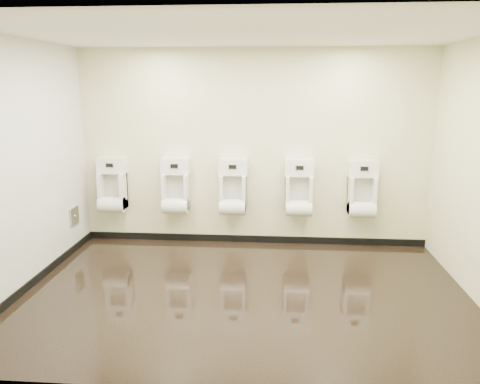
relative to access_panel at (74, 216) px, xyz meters
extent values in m
cube|color=black|center=(2.48, -1.20, -0.50)|extent=(5.00, 3.50, 0.00)
cube|color=silver|center=(2.48, -1.20, 2.30)|extent=(5.00, 3.50, 0.00)
cube|color=beige|center=(2.48, 0.55, 0.90)|extent=(5.00, 0.02, 2.80)
cube|color=beige|center=(2.48, -2.95, 0.90)|extent=(5.00, 0.02, 2.80)
cube|color=beige|center=(-0.02, -1.20, 0.90)|extent=(0.02, 3.50, 2.80)
cube|color=white|center=(-0.01, -1.20, 0.90)|extent=(0.01, 3.50, 2.80)
cube|color=black|center=(2.48, 0.54, -0.45)|extent=(5.00, 0.02, 0.10)
cube|color=black|center=(-0.01, -1.20, -0.45)|extent=(0.02, 3.50, 0.10)
cube|color=#9E9EA3|center=(0.00, 0.00, 0.00)|extent=(0.03, 0.25, 0.25)
cylinder|color=silver|center=(0.02, 0.00, 0.00)|extent=(0.02, 0.04, 0.04)
cube|color=silver|center=(0.42, 0.42, 0.27)|extent=(0.37, 0.27, 0.52)
cube|color=silver|center=(0.42, 0.50, 0.31)|extent=(0.28, 0.01, 0.40)
cylinder|color=silver|center=(0.42, 0.35, 0.09)|extent=(0.37, 0.23, 0.23)
cube|color=silver|center=(0.42, 0.45, 0.65)|extent=(0.41, 0.19, 0.23)
cube|color=black|center=(0.42, 0.35, 0.67)|extent=(0.10, 0.01, 0.06)
cube|color=silver|center=(0.42, 0.35, 0.67)|extent=(0.12, 0.01, 0.08)
cylinder|color=silver|center=(0.63, 0.45, 0.65)|extent=(0.01, 0.03, 0.03)
cube|color=silver|center=(1.36, 0.42, 0.27)|extent=(0.37, 0.27, 0.52)
cube|color=silver|center=(1.36, 0.50, 0.31)|extent=(0.28, 0.01, 0.40)
cylinder|color=silver|center=(1.36, 0.35, 0.09)|extent=(0.37, 0.23, 0.23)
cube|color=silver|center=(1.36, 0.45, 0.65)|extent=(0.41, 0.19, 0.23)
cube|color=black|center=(1.36, 0.35, 0.67)|extent=(0.10, 0.01, 0.06)
cube|color=silver|center=(1.36, 0.35, 0.67)|extent=(0.12, 0.01, 0.08)
cylinder|color=silver|center=(1.58, 0.45, 0.65)|extent=(0.01, 0.03, 0.03)
cube|color=silver|center=(2.20, 0.42, 0.27)|extent=(0.37, 0.27, 0.52)
cube|color=silver|center=(2.20, 0.50, 0.31)|extent=(0.28, 0.01, 0.40)
cylinder|color=silver|center=(2.20, 0.35, 0.09)|extent=(0.37, 0.23, 0.23)
cube|color=silver|center=(2.20, 0.45, 0.65)|extent=(0.41, 0.19, 0.23)
cube|color=black|center=(2.20, 0.35, 0.67)|extent=(0.10, 0.01, 0.06)
cube|color=silver|center=(2.20, 0.35, 0.67)|extent=(0.12, 0.01, 0.08)
cylinder|color=silver|center=(2.41, 0.45, 0.65)|extent=(0.01, 0.03, 0.03)
cube|color=silver|center=(3.13, 0.42, 0.27)|extent=(0.37, 0.27, 0.52)
cube|color=silver|center=(3.13, 0.50, 0.31)|extent=(0.28, 0.01, 0.40)
cylinder|color=silver|center=(3.13, 0.35, 0.09)|extent=(0.37, 0.23, 0.23)
cube|color=silver|center=(3.13, 0.45, 0.65)|extent=(0.41, 0.19, 0.23)
cube|color=black|center=(3.13, 0.35, 0.67)|extent=(0.10, 0.01, 0.06)
cube|color=silver|center=(3.13, 0.35, 0.67)|extent=(0.12, 0.01, 0.08)
cylinder|color=silver|center=(3.34, 0.45, 0.65)|extent=(0.01, 0.03, 0.03)
cube|color=silver|center=(4.02, 0.42, 0.27)|extent=(0.37, 0.27, 0.52)
cube|color=silver|center=(4.02, 0.50, 0.31)|extent=(0.28, 0.01, 0.40)
cylinder|color=silver|center=(4.02, 0.35, 0.09)|extent=(0.37, 0.23, 0.23)
cube|color=silver|center=(4.02, 0.45, 0.65)|extent=(0.41, 0.19, 0.23)
cube|color=black|center=(4.02, 0.35, 0.67)|extent=(0.10, 0.01, 0.06)
cube|color=silver|center=(4.02, 0.35, 0.67)|extent=(0.12, 0.01, 0.08)
cylinder|color=silver|center=(4.23, 0.45, 0.65)|extent=(0.01, 0.03, 0.03)
camera|label=1|loc=(2.80, -6.09, 1.81)|focal=35.00mm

